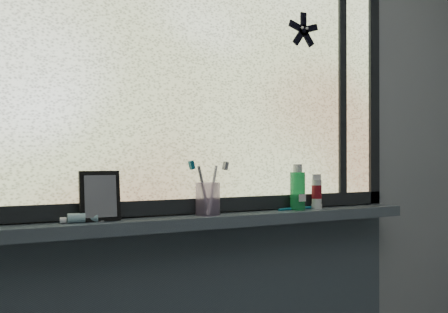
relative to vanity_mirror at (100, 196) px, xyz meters
The scene contains 13 objects.
wall_back 0.44m from the vanity_mirror, ahead, with size 3.00×0.01×2.50m, color #9EA3A8.
windowsill 0.42m from the vanity_mirror, ahead, with size 1.62×0.14×0.04m, color #46525D.
window_pane 0.60m from the vanity_mirror, ahead, with size 1.50×0.01×1.00m, color silver.
frame_bottom 0.42m from the vanity_mirror, ahead, with size 1.60×0.03×0.05m, color black.
frame_right 1.26m from the vanity_mirror, ahead, with size 0.05×0.03×1.10m, color black.
frame_mullion 1.10m from the vanity_mirror, ahead, with size 0.04×0.03×1.00m, color black.
starfish_sticker 1.02m from the vanity_mirror, ahead, with size 0.15×0.02×0.15m, color black, non-canonical shape.
vanity_mirror is the anchor object (origin of this frame).
toothpaste_tube 0.08m from the vanity_mirror, 169.10° to the right, with size 0.16×0.03×0.03m, color white, non-canonical shape.
toothbrush_cup 0.37m from the vanity_mirror, ahead, with size 0.08×0.08×0.11m, color #AC90BF.
toothbrush_lying 0.76m from the vanity_mirror, ahead, with size 0.22×0.02×0.01m, color #0E617E, non-canonical shape.
mouthwash_bottle 0.75m from the vanity_mirror, ahead, with size 0.06×0.06×0.14m, color green.
cream_tube 0.85m from the vanity_mirror, ahead, with size 0.04×0.04×0.10m, color silver.
Camera 1 is at (-0.80, -0.30, 1.21)m, focal length 40.00 mm.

